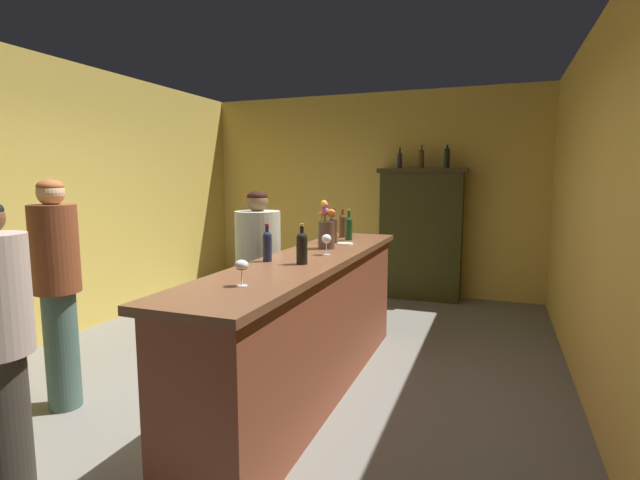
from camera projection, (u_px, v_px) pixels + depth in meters
floor at (255, 385)px, 3.83m from camera, size 9.11×9.11×0.00m
wall_back at (369, 194)px, 6.95m from camera, size 4.98×0.12×2.87m
wall_left at (21, 202)px, 4.51m from camera, size 0.12×7.13×2.87m
wall_right at (626, 217)px, 2.78m from camera, size 0.12×7.13×2.87m
bar_counter at (308, 325)px, 3.63m from camera, size 0.63×3.17×1.08m
display_cabinet at (421, 232)px, 6.48m from camera, size 1.17×0.38×1.79m
wine_bottle_malbec at (267, 244)px, 3.34m from camera, size 0.07×0.07×0.27m
wine_bottle_chardonnay at (349, 227)px, 4.50m from camera, size 0.07×0.07×0.30m
wine_bottle_pinot at (333, 228)px, 4.30m from camera, size 0.08×0.08×0.31m
wine_bottle_merlot at (302, 246)px, 3.24m from camera, size 0.08×0.08×0.28m
wine_bottle_syrah at (342, 225)px, 4.71m from camera, size 0.07×0.07×0.28m
wine_glass_front at (242, 267)px, 2.58m from camera, size 0.08×0.08×0.15m
wine_glass_mid at (327, 239)px, 3.63m from camera, size 0.08×0.08×0.16m
flower_arrangement at (327, 230)px, 3.95m from camera, size 0.15×0.14×0.41m
cheese_plate at (345, 244)px, 4.22m from camera, size 0.15×0.15×0.01m
display_bottle_left at (400, 159)px, 6.46m from camera, size 0.06×0.06×0.29m
display_bottle_midleft at (422, 158)px, 6.35m from camera, size 0.07×0.07×0.32m
display_bottle_center at (447, 157)px, 6.23m from camera, size 0.07×0.07×0.32m
patron_by_cabinet at (258, 272)px, 4.17m from camera, size 0.40×0.40×1.56m
patron_near_entrance at (57, 284)px, 3.35m from camera, size 0.32×0.32×1.65m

